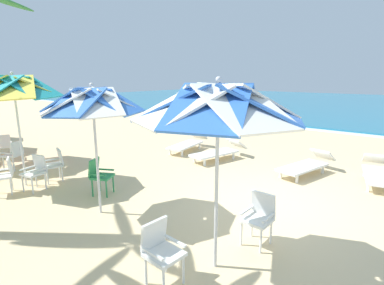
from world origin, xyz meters
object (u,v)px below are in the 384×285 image
object	(u,v)px
sun_lounger_0	(378,172)
sun_lounger_3	(188,143)
plastic_chair_2	(100,174)
plastic_chair_1	(161,249)
sun_lounger_2	(219,151)
plastic_chair_7	(14,153)
beach_umbrella_1	(93,102)
plastic_chair_3	(36,170)
beach_umbrella_2	(14,88)
sun_lounger_1	(307,165)
plastic_chair_5	(55,163)
plastic_chair_0	(259,215)
plastic_chair_4	(5,174)
beach_umbrella_0	(218,105)
plastic_chair_6	(4,145)

from	to	relation	value
sun_lounger_0	sun_lounger_3	world-z (taller)	same
plastic_chair_2	sun_lounger_0	xyz separation A→B (m)	(4.95, 5.09, -0.22)
plastic_chair_1	sun_lounger_2	xyz separation A→B (m)	(-2.83, 5.51, -0.22)
plastic_chair_1	plastic_chair_7	size ratio (longest dim) A/B	1.00
beach_umbrella_1	plastic_chair_3	bearing A→B (deg)	-173.46
plastic_chair_2	plastic_chair_7	distance (m)	3.68
beach_umbrella_2	sun_lounger_1	xyz separation A→B (m)	(5.27, 5.49, -2.19)
beach_umbrella_1	plastic_chair_7	world-z (taller)	beach_umbrella_1
plastic_chair_5	sun_lounger_2	size ratio (longest dim) A/B	0.39
plastic_chair_0	plastic_chair_4	distance (m)	5.93
plastic_chair_2	sun_lounger_3	size ratio (longest dim) A/B	0.39
plastic_chair_4	sun_lounger_1	bearing A→B (deg)	50.07
plastic_chair_3	plastic_chair_4	xyz separation A→B (m)	(-0.31, -0.57, 0.00)
sun_lounger_2	sun_lounger_3	world-z (taller)	same
sun_lounger_2	plastic_chair_2	bearing A→B (deg)	-96.42
plastic_chair_2	sun_lounger_1	world-z (taller)	plastic_chair_2
plastic_chair_4	sun_lounger_2	size ratio (longest dim) A/B	0.39
plastic_chair_2	plastic_chair_3	distance (m)	1.67
plastic_chair_2	plastic_chair_5	size ratio (longest dim) A/B	1.00
beach_umbrella_1	plastic_chair_4	bearing A→B (deg)	-162.19
plastic_chair_2	plastic_chair_3	xyz separation A→B (m)	(-1.45, -0.83, 0.00)
plastic_chair_1	plastic_chair_4	bearing A→B (deg)	-178.21
beach_umbrella_0	sun_lounger_0	size ratio (longest dim) A/B	1.23
plastic_chair_7	sun_lounger_3	distance (m)	5.67
sun_lounger_0	beach_umbrella_2	bearing A→B (deg)	-139.30
plastic_chair_2	plastic_chair_7	size ratio (longest dim) A/B	1.00
plastic_chair_1	beach_umbrella_1	xyz separation A→B (m)	(-2.46, 0.68, 1.76)
plastic_chair_4	plastic_chair_7	bearing A→B (deg)	154.82
plastic_chair_3	plastic_chair_5	bearing A→B (deg)	112.13
beach_umbrella_0	sun_lounger_3	bearing A→B (deg)	133.50
plastic_chair_2	beach_umbrella_2	world-z (taller)	beach_umbrella_2
plastic_chair_6	beach_umbrella_0	bearing A→B (deg)	-1.34
beach_umbrella_0	plastic_chair_6	bearing A→B (deg)	178.66
beach_umbrella_0	beach_umbrella_2	bearing A→B (deg)	-176.27
beach_umbrella_2	plastic_chair_5	size ratio (longest dim) A/B	3.30
plastic_chair_1	sun_lounger_3	size ratio (longest dim) A/B	0.39
plastic_chair_3	plastic_chair_5	size ratio (longest dim) A/B	1.00
plastic_chair_7	sun_lounger_2	size ratio (longest dim) A/B	0.39
beach_umbrella_1	plastic_chair_2	size ratio (longest dim) A/B	3.03
plastic_chair_5	beach_umbrella_0	bearing A→B (deg)	-3.15
plastic_chair_2	sun_lounger_0	world-z (taller)	plastic_chair_2
beach_umbrella_0	plastic_chair_0	world-z (taller)	beach_umbrella_0
beach_umbrella_1	plastic_chair_7	size ratio (longest dim) A/B	3.03
plastic_chair_2	plastic_chair_6	distance (m)	5.09
plastic_chair_3	beach_umbrella_0	bearing A→B (deg)	3.56
sun_lounger_0	sun_lounger_1	world-z (taller)	same
plastic_chair_7	beach_umbrella_2	bearing A→B (deg)	-12.52
beach_umbrella_0	plastic_chair_1	world-z (taller)	beach_umbrella_0
plastic_chair_7	plastic_chair_3	bearing A→B (deg)	-8.14
plastic_chair_0	plastic_chair_4	xyz separation A→B (m)	(-5.63, -1.87, 0.00)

